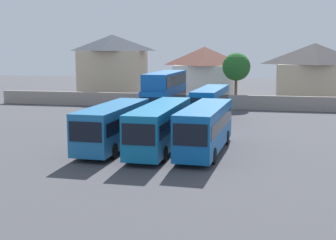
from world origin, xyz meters
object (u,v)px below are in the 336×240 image
object	(u,v)px
bus_1	(114,124)
tree_left_of_lot	(236,67)
bus_3	(205,126)
bus_5	(211,102)
house_terrace_centre	(204,73)
bus_2	(161,124)
house_terrace_left	(113,66)
house_terrace_right	(314,72)
bus_4	(165,93)

from	to	relation	value
bus_1	tree_left_of_lot	xyz separation A→B (m)	(7.55, 27.52, 3.32)
bus_3	bus_5	xyz separation A→B (m)	(-1.31, 14.77, 0.04)
house_terrace_centre	bus_2	bearing A→B (deg)	-88.16
bus_3	house_terrace_centre	xyz separation A→B (m)	(-4.49, 34.02, 2.06)
bus_3	house_terrace_left	bearing A→B (deg)	-148.67
bus_3	bus_5	bearing A→B (deg)	-171.89
bus_3	house_terrace_right	size ratio (longest dim) A/B	1.02
bus_1	bus_2	world-z (taller)	bus_2
bus_1	house_terrace_right	bearing A→B (deg)	154.31
bus_3	house_terrace_centre	bearing A→B (deg)	-169.45
bus_2	house_terrace_right	size ratio (longest dim) A/B	1.13
house_terrace_left	bus_2	bearing A→B (deg)	-66.04
bus_5	house_terrace_right	size ratio (longest dim) A/B	1.02
bus_5	house_terrace_centre	size ratio (longest dim) A/B	1.25
bus_5	house_terrace_right	xyz separation A→B (m)	(12.23, 19.93, 2.28)
bus_3	house_terrace_centre	world-z (taller)	house_terrace_centre
bus_4	bus_1	bearing A→B (deg)	-2.39
bus_1	tree_left_of_lot	world-z (taller)	tree_left_of_lot
bus_3	bus_4	bearing A→B (deg)	-154.44
bus_4	house_terrace_right	xyz separation A→B (m)	(17.15, 19.68, 1.41)
bus_3	tree_left_of_lot	bearing A→B (deg)	-178.03
bus_5	tree_left_of_lot	world-z (taller)	tree_left_of_lot
bus_1	house_terrace_left	xyz separation A→B (m)	(-11.73, 34.75, 3.05)
bus_5	house_terrace_right	world-z (taller)	house_terrace_right
bus_1	house_terrace_centre	bearing A→B (deg)	177.43
house_terrace_left	house_terrace_centre	distance (m)	14.33
house_terrace_right	tree_left_of_lot	world-z (taller)	house_terrace_right
tree_left_of_lot	bus_3	bearing A→B (deg)	-91.05
house_terrace_centre	house_terrace_left	bearing A→B (deg)	176.72
bus_3	house_terrace_centre	size ratio (longest dim) A/B	1.25
bus_4	house_terrace_left	xyz separation A→B (m)	(-12.53, 19.82, 2.08)
bus_3	bus_4	distance (m)	16.29
bus_4	bus_5	bearing A→B (deg)	87.78
bus_1	bus_2	size ratio (longest dim) A/B	0.90
house_terrace_left	house_terrace_right	world-z (taller)	house_terrace_left
bus_2	tree_left_of_lot	bearing A→B (deg)	172.68
bus_4	house_terrace_right	distance (m)	26.14
tree_left_of_lot	bus_4	bearing A→B (deg)	-118.18
bus_2	bus_4	bearing A→B (deg)	-168.32
house_terrace_left	house_terrace_right	xyz separation A→B (m)	(29.68, -0.13, -0.67)
house_terrace_centre	bus_1	bearing A→B (deg)	-94.29
bus_1	house_terrace_right	size ratio (longest dim) A/B	1.01
bus_4	tree_left_of_lot	bearing A→B (deg)	152.51
bus_2	house_terrace_right	bearing A→B (deg)	158.25
house_terrace_centre	bus_4	bearing A→B (deg)	-95.24
bus_5	house_terrace_centre	distance (m)	19.61
bus_1	house_terrace_left	world-z (taller)	house_terrace_left
bus_1	house_terrace_right	distance (m)	39.07
house_terrace_centre	house_terrace_right	bearing A→B (deg)	2.54
house_terrace_left	bus_4	bearing A→B (deg)	-57.69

